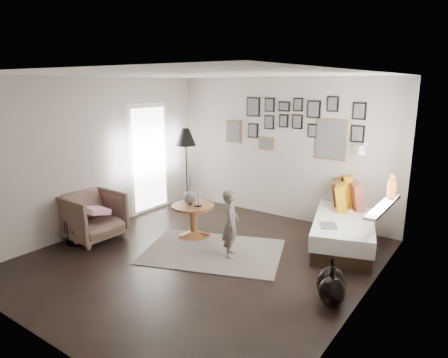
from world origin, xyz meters
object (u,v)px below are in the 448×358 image
Objects in this scene: armchair at (92,216)px; demijohn_large at (331,283)px; daybed at (346,224)px; pedestal_table at (193,222)px; magazine_basket at (75,232)px; vase at (190,195)px; floor_lamp at (186,140)px; child at (231,224)px; demijohn_small at (332,291)px.

demijohn_large is (3.85, 0.43, -0.19)m from armchair.
pedestal_table is at bearing -167.60° from daybed.
armchair is at bearing 71.75° from magazine_basket.
pedestal_table is at bearing 44.01° from magazine_basket.
vase is 2.55m from daybed.
magazine_basket is (-0.39, -2.28, -1.24)m from floor_lamp.
child is (2.21, 0.74, 0.11)m from armchair.
armchair reaches higher than demijohn_large.
armchair is at bearing 79.26° from child.
floor_lamp is 3.15× the size of demijohn_large.
magazine_basket is (-1.35, -1.31, -0.07)m from pedestal_table.
magazine_basket is at bearing 84.59° from child.
floor_lamp is at bearing 167.36° from daybed.
vase is 0.94× the size of demijohn_large.
vase is 1.33× the size of magazine_basket.
child is at bearing 23.84° from magazine_basket.
child reaches higher than demijohn_large.
daybed is at bearing 4.40° from floor_lamp.
vase reaches higher than daybed.
armchair is at bearing -98.59° from floor_lamp.
demijohn_small is at bearing -83.82° from armchair.
vase is at bearing 46.19° from magazine_basket.
floor_lamp is at bearing 132.72° from vase.
armchair is at bearing -163.71° from daybed.
daybed is 2.16× the size of child.
daybed is at bearing -55.00° from armchair.
demijohn_large is at bearing -23.88° from floor_lamp.
floor_lamp is at bearing 156.12° from demijohn_large.
demijohn_large is 1.70m from child.
daybed is 4.13× the size of demijohn_large.
floor_lamp is 2.46m from child.
vase reaches higher than magazine_basket.
vase is at bearing 44.03° from child.
demijohn_small is (4.00, 0.58, -0.00)m from magazine_basket.
floor_lamp is (-0.88, 0.95, 0.73)m from vase.
vase is at bearing -168.89° from daybed.
vase reaches higher than pedestal_table.
pedestal_table is 1.88m from magazine_basket.
pedestal_table is at bearing -14.04° from vase.
pedestal_table is 1.63m from armchair.
armchair is 0.85× the size of child.
armchair is (-1.26, -1.03, 0.14)m from pedestal_table.
magazine_basket is 2.53m from child.
floor_lamp reaches higher than demijohn_large.
vase is 1.61m from armchair.
daybed is 4.07m from armchair.
child is at bearing -16.94° from pedestal_table.
floor_lamp reaches higher than armchair.
daybed is (2.14, 1.21, 0.05)m from pedestal_table.
armchair is at bearing -138.38° from vase.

